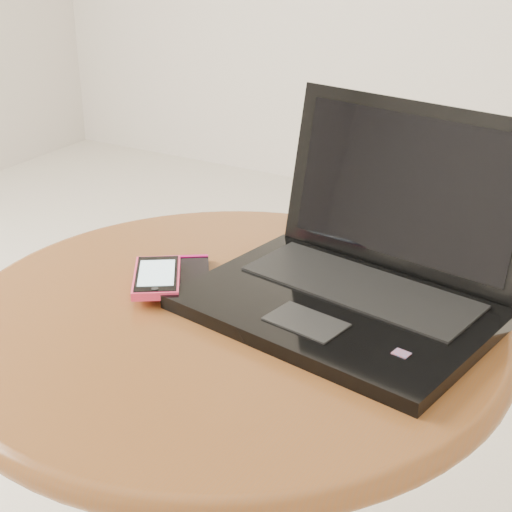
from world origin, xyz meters
The scene contains 4 objects.
table centered at (-0.05, 0.10, 0.43)m, with size 0.69×0.69×0.55m.
laptop centered at (0.08, 0.20, 0.59)m, with size 0.39×0.35×0.23m.
phone_black centered at (-0.14, 0.14, 0.55)m, with size 0.11×0.13×0.01m.
phone_pink centered at (-0.16, 0.11, 0.56)m, with size 0.11×0.12×0.01m.
Camera 1 is at (0.40, -0.62, 1.01)m, focal length 55.31 mm.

